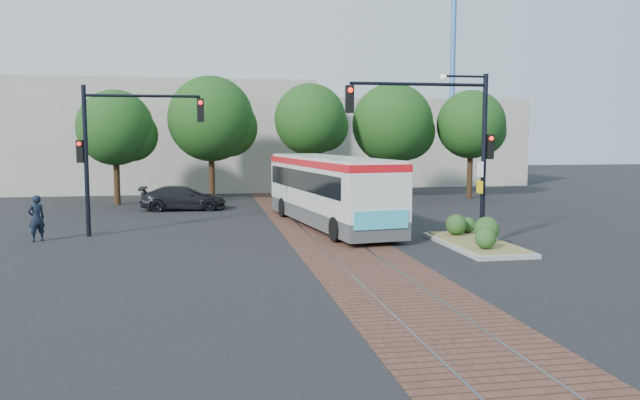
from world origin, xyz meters
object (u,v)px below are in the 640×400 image
at_px(signal_pole_main, 452,132).
at_px(parked_car, 183,198).
at_px(traffic_island, 476,237).
at_px(signal_pole_left, 115,140).
at_px(city_bus, 329,188).
at_px(officer, 36,218).

bearing_deg(signal_pole_main, parked_car, 126.68).
xyz_separation_m(traffic_island, signal_pole_left, (-13.19, 4.89, 3.54)).
distance_m(city_bus, traffic_island, 7.55).
relative_size(city_bus, traffic_island, 2.27).
bearing_deg(city_bus, traffic_island, -62.55).
xyz_separation_m(city_bus, signal_pole_main, (3.33, -5.96, 2.43)).
distance_m(signal_pole_left, officer, 4.22).
bearing_deg(traffic_island, city_bus, 125.28).
height_order(city_bus, signal_pole_left, signal_pole_left).
bearing_deg(signal_pole_left, officer, -162.04).
bearing_deg(signal_pole_left, parked_car, 75.14).
xyz_separation_m(city_bus, signal_pole_left, (-8.90, -1.16, 2.14)).
xyz_separation_m(signal_pole_main, parked_car, (-9.96, 13.37, -3.49)).
xyz_separation_m(signal_pole_main, officer, (-15.08, 3.88, -3.27)).
bearing_deg(traffic_island, officer, 166.09).
bearing_deg(traffic_island, signal_pole_left, 159.64).
bearing_deg(parked_car, traffic_island, -139.40).
distance_m(signal_pole_left, parked_car, 9.42).
height_order(signal_pole_main, officer, signal_pole_main).
relative_size(signal_pole_main, parked_car, 1.31).
bearing_deg(city_bus, signal_pole_main, -68.69).
relative_size(traffic_island, parked_car, 1.14).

